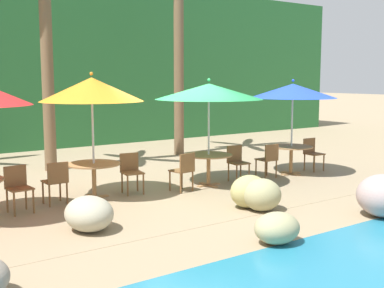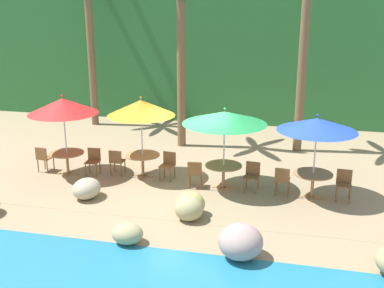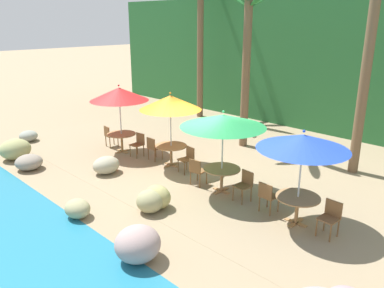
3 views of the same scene
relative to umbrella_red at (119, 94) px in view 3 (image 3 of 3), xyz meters
The scene contains 23 objects.
ground_plane 4.71m from the umbrella_red, ahead, with size 120.00×120.00×0.00m, color #937F60.
terrace_deck 4.71m from the umbrella_red, ahead, with size 18.00×5.20×0.01m.
foliage_backdrop 9.96m from the umbrella_red, 65.45° to the left, with size 28.00×2.40×6.00m.
rock_seawall 7.17m from the umbrella_red, 27.97° to the right, with size 17.38×3.25×0.87m.
umbrella_red is the anchor object (origin of this frame).
dining_table_red 1.66m from the umbrella_red, behind, with size 1.10×1.10×0.74m.
chair_red_seaward 1.96m from the umbrella_red, 10.94° to the left, with size 0.45×0.46×0.87m.
chair_red_inland 1.96m from the umbrella_red, behind, with size 0.47×0.47×0.87m.
umbrella_orange 2.48m from the umbrella_red, ahead, with size 2.12×2.12×2.62m.
dining_table_orange 2.98m from the umbrella_red, ahead, with size 1.10×1.10×0.74m.
chair_orange_seaward 3.76m from the umbrella_red, ahead, with size 0.47×0.48×0.87m.
chair_orange_inland 2.40m from the umbrella_red, ahead, with size 0.43×0.44×0.87m.
umbrella_green 5.14m from the umbrella_red, ahead, with size 2.48×2.48×2.49m.
dining_table_green 5.40m from the umbrella_red, ahead, with size 1.10×1.10×0.74m.
chair_green_seaward 6.24m from the umbrella_red, ahead, with size 0.46×0.47×0.87m.
chair_green_inland 4.66m from the umbrella_red, ahead, with size 0.47×0.48×0.87m.
umbrella_blue 7.73m from the umbrella_red, ahead, with size 2.21×2.21×2.46m.
dining_table_blue 7.91m from the umbrella_red, ahead, with size 1.10×1.10×0.74m.
chair_blue_seaward 8.76m from the umbrella_red, ahead, with size 0.44×0.45×0.87m.
chair_blue_inland 7.10m from the umbrella_red, ahead, with size 0.44×0.44×0.87m.
palm_tree_nearest 7.07m from the umbrella_red, 106.83° to the left, with size 3.64×3.79×6.90m.
palm_tree_second 5.23m from the umbrella_red, 54.98° to the left, with size 3.28×3.17×6.30m.
palm_tree_third 8.78m from the umbrella_red, 30.88° to the left, with size 3.51×3.37×6.99m.
Camera 3 is at (7.95, -8.27, 4.93)m, focal length 36.42 mm.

